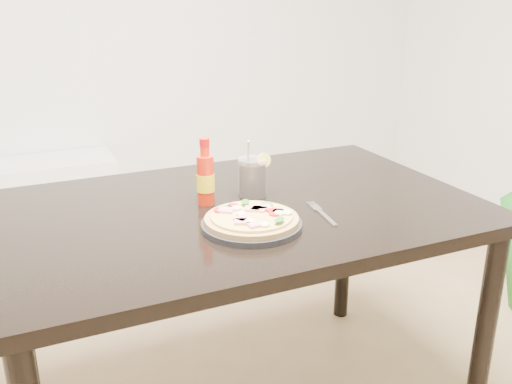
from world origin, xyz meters
name	(u,v)px	position (x,y,z in m)	size (l,w,h in m)	color
dining_table	(240,231)	(-0.02, 0.43, 0.67)	(1.40, 0.90, 0.75)	black
plate	(252,225)	(-0.05, 0.26, 0.76)	(0.27, 0.27, 0.02)	black
pizza	(252,218)	(-0.05, 0.26, 0.78)	(0.25, 0.25, 0.03)	tan
hot_sauce_bottle	(206,178)	(-0.10, 0.48, 0.83)	(0.06, 0.06, 0.20)	red
cola_cup	(253,178)	(0.05, 0.49, 0.81)	(0.10, 0.09, 0.18)	black
fork	(321,213)	(0.17, 0.27, 0.75)	(0.04, 0.19, 0.00)	silver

